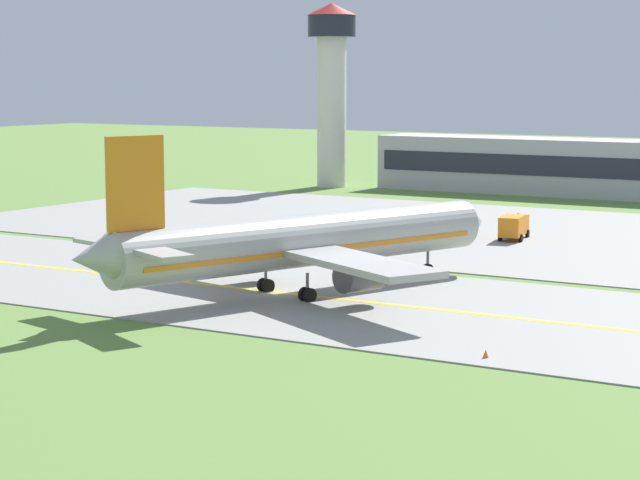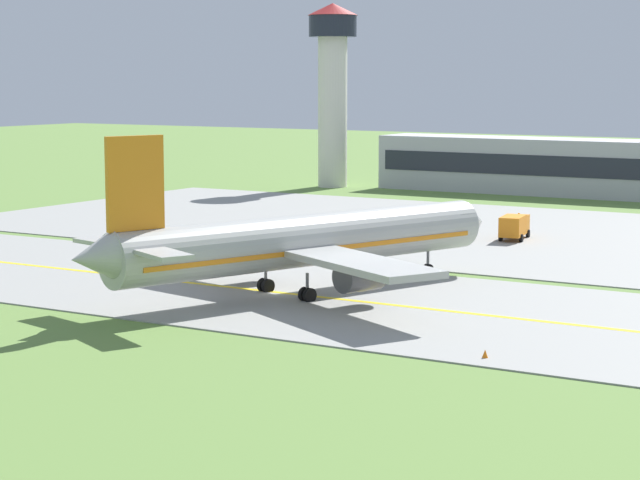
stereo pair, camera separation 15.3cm
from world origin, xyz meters
name	(u,v)px [view 2 (the right image)]	position (x,y,z in m)	size (l,w,h in m)	color
ground_plane	(283,294)	(0.00, 0.00, 0.00)	(500.00, 500.00, 0.00)	olive
taxiway_strip	(283,294)	(0.00, 0.00, 0.05)	(240.00, 28.00, 0.10)	gray
apron_pad	(587,240)	(10.00, 42.00, 0.05)	(140.00, 52.00, 0.10)	gray
taxiway_centreline	(283,293)	(0.00, 0.00, 0.11)	(220.00, 0.60, 0.01)	yellow
airplane_lead	(302,242)	(1.42, 0.49, 4.13)	(31.58, 38.38, 12.70)	#ADADA8
service_truck_fuel	(514,226)	(3.59, 38.26, 1.53)	(3.18, 6.27, 2.60)	orange
terminal_building	(577,167)	(-6.79, 86.77, 3.99)	(58.41, 8.99, 9.13)	#B2B2B7
control_tower	(333,77)	(-43.21, 80.90, 16.56)	(7.60, 7.60, 27.55)	silver
traffic_cone_near_edge	(485,354)	(22.08, -11.99, 0.30)	(0.44, 0.44, 0.60)	orange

